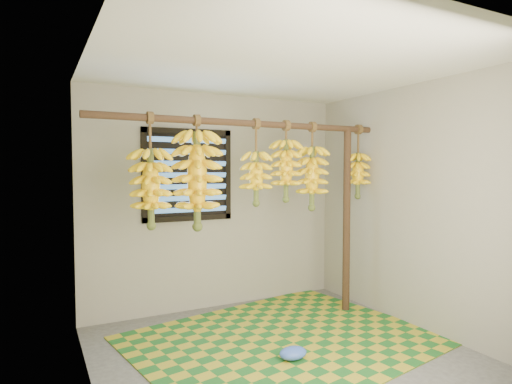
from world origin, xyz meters
TOP-DOWN VIEW (x-y plane):
  - floor at (0.00, 0.00)m, footprint 3.00×3.00m
  - ceiling at (0.00, 0.00)m, footprint 3.00×3.00m
  - wall_back at (0.00, 1.50)m, footprint 3.00×0.01m
  - wall_left at (-1.50, 0.00)m, footprint 0.01×3.00m
  - wall_right at (1.50, 0.00)m, footprint 0.01×3.00m
  - window at (-0.35, 1.48)m, footprint 1.00×0.04m
  - hanging_pole at (0.00, 0.70)m, footprint 3.00×0.06m
  - support_post at (1.20, 0.70)m, footprint 0.08×0.08m
  - woven_mat at (0.17, 0.31)m, footprint 2.93×2.51m
  - plastic_bag at (0.01, -0.08)m, footprint 0.24×0.18m
  - banana_bunch_a at (-0.94, 0.70)m, footprint 0.34×0.34m
  - banana_bunch_b at (-0.52, 0.70)m, footprint 0.42×0.42m
  - banana_bunch_c at (0.08, 0.70)m, footprint 0.30×0.30m
  - banana_bunch_d at (0.42, 0.70)m, footprint 0.30×0.30m
  - banana_bunch_e at (0.74, 0.70)m, footprint 0.32×0.32m
  - banana_bunch_f at (1.35, 0.70)m, footprint 0.26×0.26m

SIDE VIEW (x-z plane):
  - floor at x=0.00m, z-range -0.01..0.00m
  - woven_mat at x=0.17m, z-range 0.00..0.01m
  - plastic_bag at x=0.01m, z-range 0.01..0.11m
  - support_post at x=1.20m, z-range 0.00..2.00m
  - wall_back at x=0.00m, z-range 0.00..2.40m
  - wall_left at x=-1.50m, z-range 0.00..2.40m
  - wall_right at x=1.50m, z-range 0.00..2.40m
  - banana_bunch_a at x=-0.94m, z-range 0.90..1.90m
  - banana_bunch_b at x=-0.52m, z-range 0.95..1.98m
  - banana_bunch_e at x=0.74m, z-range 1.02..1.93m
  - banana_bunch_c at x=0.08m, z-range 1.06..1.90m
  - banana_bunch_f at x=1.35m, z-range 1.09..1.90m
  - window at x=-0.35m, z-range 1.00..2.00m
  - banana_bunch_d at x=0.42m, z-range 1.15..1.96m
  - hanging_pole at x=0.00m, z-range 1.97..2.03m
  - ceiling at x=0.00m, z-range 2.40..2.41m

